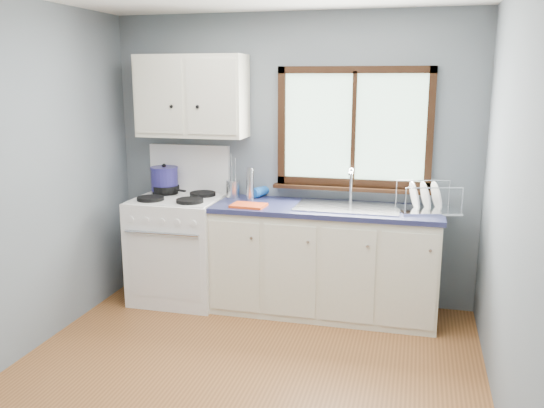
% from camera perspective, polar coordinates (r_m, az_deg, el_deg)
% --- Properties ---
extents(floor, '(3.20, 3.60, 0.02)m').
position_cam_1_polar(floor, '(3.82, -4.30, -18.65)').
color(floor, brown).
rests_on(floor, ground).
extents(wall_back, '(3.20, 0.02, 2.50)m').
position_cam_1_polar(wall_back, '(5.07, 2.01, 4.39)').
color(wall_back, slate).
rests_on(wall_back, ground).
extents(wall_front, '(3.20, 0.02, 2.50)m').
position_cam_1_polar(wall_front, '(1.81, -23.92, -11.66)').
color(wall_front, slate).
rests_on(wall_front, ground).
extents(wall_right, '(0.02, 3.60, 2.50)m').
position_cam_1_polar(wall_right, '(3.22, 23.63, -1.34)').
color(wall_right, slate).
rests_on(wall_right, ground).
extents(gas_range, '(0.76, 0.69, 1.36)m').
position_cam_1_polar(gas_range, '(5.20, -9.18, -4.09)').
color(gas_range, white).
rests_on(gas_range, floor).
extents(base_cabinets, '(1.85, 0.60, 0.88)m').
position_cam_1_polar(base_cabinets, '(4.89, 5.22, -6.09)').
color(base_cabinets, beige).
rests_on(base_cabinets, floor).
extents(countertop, '(1.89, 0.64, 0.04)m').
position_cam_1_polar(countertop, '(4.75, 5.33, -0.48)').
color(countertop, '#1B1E41').
rests_on(countertop, base_cabinets).
extents(sink, '(0.84, 0.46, 0.44)m').
position_cam_1_polar(sink, '(4.74, 7.47, -1.08)').
color(sink, silver).
rests_on(sink, countertop).
extents(window, '(1.36, 0.10, 1.03)m').
position_cam_1_polar(window, '(4.91, 8.07, 6.67)').
color(window, '#9EC6A8').
rests_on(window, wall_back).
extents(upper_cabinets, '(0.95, 0.35, 0.70)m').
position_cam_1_polar(upper_cabinets, '(5.09, -7.95, 10.54)').
color(upper_cabinets, beige).
rests_on(upper_cabinets, wall_back).
extents(skillet, '(0.38, 0.31, 0.05)m').
position_cam_1_polar(skillet, '(5.26, -10.43, 1.55)').
color(skillet, black).
rests_on(skillet, gas_range).
extents(stockpot, '(0.33, 0.33, 0.24)m').
position_cam_1_polar(stockpot, '(5.27, -10.61, 2.50)').
color(stockpot, navy).
rests_on(stockpot, gas_range).
extents(utensil_crock, '(0.13, 0.13, 0.39)m').
position_cam_1_polar(utensil_crock, '(5.08, -3.88, 1.53)').
color(utensil_crock, silver).
rests_on(utensil_crock, countertop).
extents(thermos, '(0.07, 0.07, 0.28)m').
position_cam_1_polar(thermos, '(4.94, -2.19, 1.97)').
color(thermos, silver).
rests_on(thermos, countertop).
extents(soap_bottle, '(0.12, 0.12, 0.24)m').
position_cam_1_polar(soap_bottle, '(5.02, -1.78, 1.91)').
color(soap_bottle, blue).
rests_on(soap_bottle, countertop).
extents(dish_towel, '(0.29, 0.22, 0.02)m').
position_cam_1_polar(dish_towel, '(4.73, -2.33, -0.14)').
color(dish_towel, '#E74919').
rests_on(dish_towel, countertop).
extents(dish_rack, '(0.53, 0.45, 0.24)m').
position_cam_1_polar(dish_rack, '(4.72, 15.05, 0.07)').
color(dish_rack, silver).
rests_on(dish_rack, countertop).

